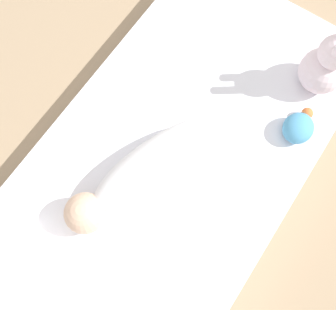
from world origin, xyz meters
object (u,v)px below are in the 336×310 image
swaddled_baby (147,170)px  turtle_plush (299,127)px  bunny_plush (326,65)px  pillow (15,287)px

swaddled_baby → turtle_plush: (0.42, -0.33, -0.04)m
bunny_plush → turtle_plush: bearing=-170.1°
pillow → bunny_plush: size_ratio=1.16×
pillow → turtle_plush: (0.92, -0.45, -0.01)m
turtle_plush → pillow: bearing=154.0°
swaddled_baby → turtle_plush: bearing=161.6°
turtle_plush → swaddled_baby: bearing=141.6°
swaddled_baby → turtle_plush: swaddled_baby is taller
pillow → bunny_plush: (1.13, -0.41, 0.07)m
swaddled_baby → pillow: 0.52m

